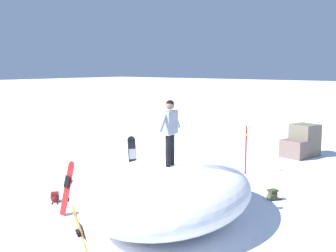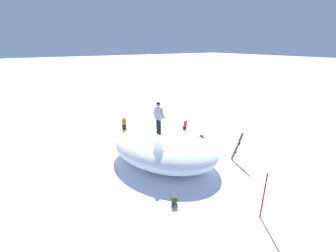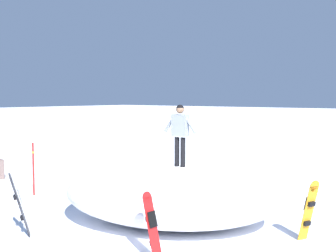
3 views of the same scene
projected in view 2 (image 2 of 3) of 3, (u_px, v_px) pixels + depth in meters
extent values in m
plane|color=white|center=(163.00, 162.00, 12.76)|extent=(240.00, 240.00, 0.00)
ellipsoid|color=white|center=(164.00, 148.00, 12.67)|extent=(7.47, 6.34, 1.61)
cylinder|color=black|center=(160.00, 127.00, 12.26)|extent=(0.14, 0.14, 0.87)
cylinder|color=black|center=(158.00, 126.00, 12.40)|extent=(0.14, 0.14, 0.87)
cube|color=#8C939E|center=(158.00, 113.00, 12.07)|extent=(0.50, 0.27, 0.65)
sphere|color=#936B4C|center=(158.00, 105.00, 11.91)|extent=(0.24, 0.24, 0.24)
cylinder|color=#8C939E|center=(162.00, 113.00, 11.81)|extent=(0.42, 0.13, 0.53)
cylinder|color=#8C939E|center=(155.00, 111.00, 12.29)|extent=(0.42, 0.13, 0.53)
sphere|color=black|center=(158.00, 104.00, 11.90)|extent=(0.23, 0.23, 0.23)
cube|color=orange|center=(124.00, 131.00, 15.29)|extent=(0.48, 0.43, 1.46)
cylinder|color=orange|center=(124.00, 120.00, 15.21)|extent=(0.21, 0.31, 0.29)
cube|color=black|center=(124.00, 127.00, 15.21)|extent=(0.19, 0.27, 0.35)
cube|color=black|center=(124.00, 127.00, 15.30)|extent=(0.17, 0.21, 0.12)
cube|color=black|center=(125.00, 135.00, 15.35)|extent=(0.17, 0.21, 0.12)
cube|color=black|center=(237.00, 148.00, 12.75)|extent=(0.50, 0.54, 1.56)
cylinder|color=black|center=(242.00, 135.00, 12.47)|extent=(0.29, 0.25, 0.29)
cube|color=#B2B2B7|center=(237.00, 143.00, 12.65)|extent=(0.26, 0.23, 0.37)
cube|color=black|center=(239.00, 143.00, 12.65)|extent=(0.21, 0.19, 0.12)
cube|color=black|center=(236.00, 152.00, 12.84)|extent=(0.21, 0.19, 0.12)
cube|color=red|center=(184.00, 131.00, 15.28)|extent=(0.40, 0.30, 1.42)
cylinder|color=red|center=(186.00, 122.00, 14.88)|extent=(0.11, 0.27, 0.26)
cube|color=black|center=(184.00, 128.00, 15.18)|extent=(0.11, 0.23, 0.34)
cube|color=black|center=(185.00, 128.00, 15.10)|extent=(0.11, 0.20, 0.12)
cube|color=black|center=(184.00, 135.00, 15.38)|extent=(0.11, 0.20, 0.12)
ellipsoid|color=#383D23|center=(174.00, 199.00, 9.42)|extent=(0.44, 0.40, 0.35)
ellipsoid|color=#4B5131|center=(174.00, 198.00, 9.59)|extent=(0.18, 0.24, 0.17)
cube|color=#383D23|center=(174.00, 197.00, 9.37)|extent=(0.37, 0.34, 0.06)
cylinder|color=#383D23|center=(173.00, 206.00, 9.29)|extent=(0.24, 0.14, 0.04)
cylinder|color=#383D23|center=(177.00, 206.00, 9.31)|extent=(0.24, 0.14, 0.04)
ellipsoid|color=maroon|center=(201.00, 137.00, 15.73)|extent=(0.43, 0.43, 0.30)
ellipsoid|color=maroon|center=(203.00, 138.00, 15.73)|extent=(0.22, 0.21, 0.14)
cube|color=maroon|center=(201.00, 136.00, 15.69)|extent=(0.36, 0.36, 0.06)
cylinder|color=maroon|center=(199.00, 139.00, 15.87)|extent=(0.17, 0.20, 0.04)
cylinder|color=maroon|center=(199.00, 140.00, 15.72)|extent=(0.17, 0.20, 0.04)
cylinder|color=#A51E19|center=(264.00, 196.00, 8.38)|extent=(0.06, 0.06, 1.95)
cylinder|color=yellow|center=(266.00, 182.00, 8.16)|extent=(0.10, 0.10, 0.06)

